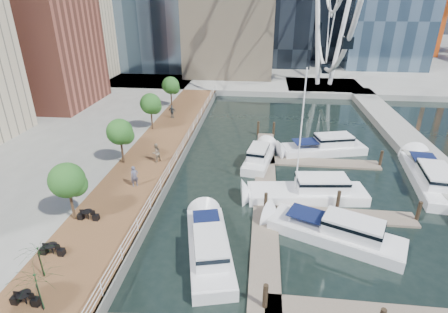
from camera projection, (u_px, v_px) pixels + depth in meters
name	position (u px, v px, depth m)	size (l,w,h in m)	color
ground	(217.00, 279.00, 22.14)	(520.00, 520.00, 0.00)	black
boardwalk	(150.00, 164.00, 36.40)	(6.00, 60.00, 1.00)	brown
seawall	(178.00, 165.00, 36.10)	(0.25, 60.00, 1.00)	#595954
land_far	(257.00, 50.00, 114.15)	(200.00, 114.00, 1.00)	gray
breakwater	(422.00, 156.00, 38.01)	(4.00, 60.00, 1.00)	gray
pier	(323.00, 87.00, 67.54)	(14.00, 12.00, 1.00)	gray
railing	(177.00, 156.00, 35.68)	(0.10, 60.00, 1.05)	white
floating_docks	(323.00, 198.00, 30.16)	(16.00, 34.00, 2.60)	#6D6051
street_trees	(120.00, 132.00, 34.16)	(2.60, 42.60, 4.60)	#3F2B1C
cafe_tables	(40.00, 272.00, 20.81)	(2.50, 13.70, 0.74)	black
yacht_foreground	(334.00, 240.00, 25.76)	(2.81, 10.49, 2.15)	white
pedestrian_near	(134.00, 176.00, 30.72)	(0.69, 0.45, 1.89)	#4B4D64
pedestrian_mid	(156.00, 153.00, 35.25)	(0.96, 0.75, 1.98)	#85735C
pedestrian_far	(172.00, 111.00, 48.28)	(1.07, 0.45, 1.83)	#353D42
moored_yachts	(321.00, 202.00, 30.49)	(24.25, 33.66, 11.50)	white
cafe_seating	(19.00, 303.00, 17.70)	(4.39, 10.27, 2.55)	#0E3410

